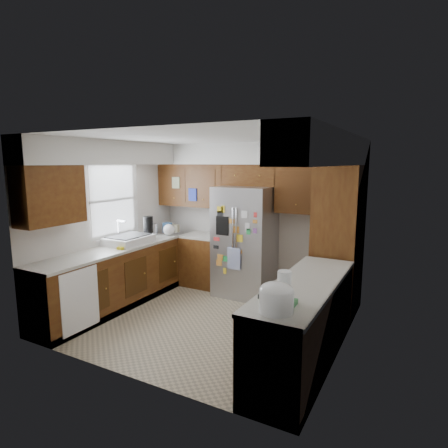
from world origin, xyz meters
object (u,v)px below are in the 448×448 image
(pantry, at_px, (338,240))
(paper_towel, at_px, (284,286))
(rice_cooker, at_px, (276,297))
(fridge, at_px, (245,241))

(pantry, relative_size, paper_towel, 7.59)
(rice_cooker, xyz_separation_m, paper_towel, (-0.03, 0.29, 0.01))
(pantry, bearing_deg, rice_cooker, -90.01)
(rice_cooker, bearing_deg, fridge, 120.13)
(fridge, bearing_deg, paper_towel, -57.39)
(paper_towel, bearing_deg, fridge, 122.61)
(pantry, xyz_separation_m, rice_cooker, (-0.00, -2.53, -0.02))
(fridge, bearing_deg, rice_cooker, -59.87)
(pantry, xyz_separation_m, paper_towel, (-0.03, -2.24, -0.01))
(rice_cooker, relative_size, paper_towel, 1.09)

